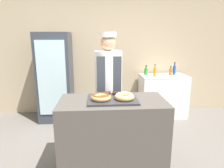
{
  "coord_description": "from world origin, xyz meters",
  "views": [
    {
      "loc": [
        -0.17,
        -2.31,
        1.7
      ],
      "look_at": [
        0.0,
        0.1,
        1.12
      ],
      "focal_mm": 32.0,
      "sensor_mm": 36.0,
      "label": 1
    }
  ],
  "objects_px": {
    "brownie_back_left": "(107,93)",
    "beverage_fridge": "(56,77)",
    "bottle_amber": "(171,72)",
    "bottle_blue": "(174,70)",
    "donut_chocolate_glaze": "(101,97)",
    "baker_person": "(108,88)",
    "bottle_green": "(146,71)",
    "bottle_orange": "(155,72)",
    "serving_tray": "(113,99)",
    "donut_light_glaze": "(124,96)",
    "chest_freezer": "(163,95)",
    "brownie_back_right": "(116,93)"
  },
  "relations": [
    {
      "from": "brownie_back_right",
      "to": "bottle_green",
      "type": "bearing_deg",
      "value": 64.56
    },
    {
      "from": "chest_freezer",
      "to": "bottle_orange",
      "type": "distance_m",
      "value": 0.6
    },
    {
      "from": "donut_chocolate_glaze",
      "to": "bottle_amber",
      "type": "distance_m",
      "value": 2.36
    },
    {
      "from": "donut_light_glaze",
      "to": "beverage_fridge",
      "type": "relative_size",
      "value": 0.13
    },
    {
      "from": "serving_tray",
      "to": "bottle_orange",
      "type": "xyz_separation_m",
      "value": [
        0.99,
        1.64,
        0.04
      ]
    },
    {
      "from": "donut_light_glaze",
      "to": "bottle_amber",
      "type": "distance_m",
      "value": 2.2
    },
    {
      "from": "chest_freezer",
      "to": "bottle_blue",
      "type": "relative_size",
      "value": 3.54
    },
    {
      "from": "serving_tray",
      "to": "bottle_amber",
      "type": "bearing_deg",
      "value": 52.28
    },
    {
      "from": "brownie_back_left",
      "to": "beverage_fridge",
      "type": "distance_m",
      "value": 1.85
    },
    {
      "from": "chest_freezer",
      "to": "bottle_green",
      "type": "height_order",
      "value": "bottle_green"
    },
    {
      "from": "donut_light_glaze",
      "to": "donut_chocolate_glaze",
      "type": "bearing_deg",
      "value": 180.0
    },
    {
      "from": "bottle_green",
      "to": "brownie_back_right",
      "type": "bearing_deg",
      "value": -115.44
    },
    {
      "from": "chest_freezer",
      "to": "donut_light_glaze",
      "type": "bearing_deg",
      "value": -121.06
    },
    {
      "from": "brownie_back_right",
      "to": "chest_freezer",
      "type": "height_order",
      "value": "brownie_back_right"
    },
    {
      "from": "bottle_blue",
      "to": "beverage_fridge",
      "type": "bearing_deg",
      "value": -178.36
    },
    {
      "from": "baker_person",
      "to": "bottle_orange",
      "type": "bearing_deg",
      "value": 44.06
    },
    {
      "from": "serving_tray",
      "to": "donut_chocolate_glaze",
      "type": "bearing_deg",
      "value": -162.82
    },
    {
      "from": "serving_tray",
      "to": "bottle_green",
      "type": "distance_m",
      "value": 2.03
    },
    {
      "from": "beverage_fridge",
      "to": "donut_chocolate_glaze",
      "type": "bearing_deg",
      "value": -63.26
    },
    {
      "from": "brownie_back_right",
      "to": "bottle_green",
      "type": "xyz_separation_m",
      "value": [
        0.8,
        1.67,
        -0.01
      ]
    },
    {
      "from": "baker_person",
      "to": "bottle_blue",
      "type": "xyz_separation_m",
      "value": [
        1.48,
        1.14,
        0.07
      ]
    },
    {
      "from": "baker_person",
      "to": "brownie_back_left",
      "type": "bearing_deg",
      "value": -95.31
    },
    {
      "from": "baker_person",
      "to": "beverage_fridge",
      "type": "height_order",
      "value": "beverage_fridge"
    },
    {
      "from": "bottle_green",
      "to": "serving_tray",
      "type": "bearing_deg",
      "value": -114.98
    },
    {
      "from": "brownie_back_left",
      "to": "brownie_back_right",
      "type": "bearing_deg",
      "value": 0.0
    },
    {
      "from": "brownie_back_right",
      "to": "donut_chocolate_glaze",
      "type": "bearing_deg",
      "value": -133.84
    },
    {
      "from": "bottle_orange",
      "to": "bottle_amber",
      "type": "xyz_separation_m",
      "value": [
        0.38,
        0.13,
        -0.02
      ]
    },
    {
      "from": "chest_freezer",
      "to": "bottle_amber",
      "type": "relative_size",
      "value": 4.93
    },
    {
      "from": "chest_freezer",
      "to": "brownie_back_left",
      "type": "bearing_deg",
      "value": -128.99
    },
    {
      "from": "brownie_back_left",
      "to": "beverage_fridge",
      "type": "xyz_separation_m",
      "value": [
        -0.98,
        1.57,
        -0.09
      ]
    },
    {
      "from": "chest_freezer",
      "to": "bottle_green",
      "type": "distance_m",
      "value": 0.64
    },
    {
      "from": "donut_light_glaze",
      "to": "brownie_back_left",
      "type": "bearing_deg",
      "value": 133.84
    },
    {
      "from": "bottle_orange",
      "to": "brownie_back_left",
      "type": "bearing_deg",
      "value": -125.46
    },
    {
      "from": "brownie_back_left",
      "to": "bottle_amber",
      "type": "distance_m",
      "value": 2.15
    },
    {
      "from": "brownie_back_left",
      "to": "donut_chocolate_glaze",
      "type": "bearing_deg",
      "value": -110.58
    },
    {
      "from": "beverage_fridge",
      "to": "brownie_back_left",
      "type": "bearing_deg",
      "value": -58.16
    },
    {
      "from": "brownie_back_right",
      "to": "beverage_fridge",
      "type": "bearing_deg",
      "value": 124.95
    },
    {
      "from": "brownie_back_left",
      "to": "bottle_blue",
      "type": "relative_size",
      "value": 0.34
    },
    {
      "from": "baker_person",
      "to": "bottle_blue",
      "type": "bearing_deg",
      "value": 37.65
    },
    {
      "from": "baker_person",
      "to": "chest_freezer",
      "type": "xyz_separation_m",
      "value": [
        1.23,
        1.08,
        -0.47
      ]
    },
    {
      "from": "donut_chocolate_glaze",
      "to": "bottle_orange",
      "type": "xyz_separation_m",
      "value": [
        1.13,
        1.68,
        -0.01
      ]
    },
    {
      "from": "bottle_amber",
      "to": "bottle_green",
      "type": "xyz_separation_m",
      "value": [
        -0.51,
        0.07,
        0.0
      ]
    },
    {
      "from": "baker_person",
      "to": "bottle_green",
      "type": "xyz_separation_m",
      "value": [
        0.87,
        1.17,
        0.04
      ]
    },
    {
      "from": "brownie_back_left",
      "to": "bottle_orange",
      "type": "distance_m",
      "value": 1.81
    },
    {
      "from": "beverage_fridge",
      "to": "bottle_amber",
      "type": "bearing_deg",
      "value": 0.8
    },
    {
      "from": "baker_person",
      "to": "beverage_fridge",
      "type": "relative_size",
      "value": 0.99
    },
    {
      "from": "chest_freezer",
      "to": "beverage_fridge",
      "type": "bearing_deg",
      "value": -179.83
    },
    {
      "from": "bottle_green",
      "to": "bottle_orange",
      "type": "bearing_deg",
      "value": -56.59
    },
    {
      "from": "donut_chocolate_glaze",
      "to": "bottle_blue",
      "type": "distance_m",
      "value": 2.45
    },
    {
      "from": "serving_tray",
      "to": "donut_light_glaze",
      "type": "relative_size",
      "value": 2.49
    }
  ]
}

